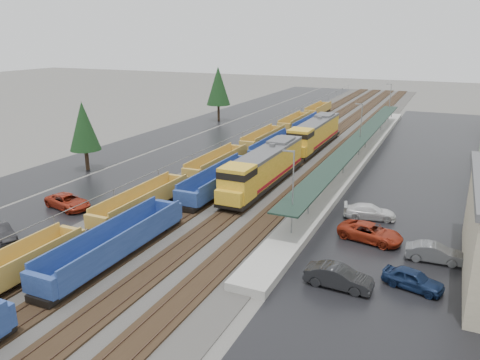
% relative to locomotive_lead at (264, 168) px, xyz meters
% --- Properties ---
extents(ground, '(360.00, 360.00, 0.00)m').
position_rel_locomotive_lead_xyz_m(ground, '(-2.00, -32.26, -2.45)').
color(ground, '#56544F').
rests_on(ground, ground).
extents(ballast_strip, '(20.00, 160.00, 0.08)m').
position_rel_locomotive_lead_xyz_m(ballast_strip, '(-2.00, 27.74, -2.41)').
color(ballast_strip, '#302D2B').
rests_on(ballast_strip, ground).
extents(trackbed, '(14.60, 160.00, 0.22)m').
position_rel_locomotive_lead_xyz_m(trackbed, '(-2.00, 27.74, -2.29)').
color(trackbed, black).
rests_on(trackbed, ground).
extents(west_parking_lot, '(10.00, 160.00, 0.02)m').
position_rel_locomotive_lead_xyz_m(west_parking_lot, '(-17.00, 27.74, -2.44)').
color(west_parking_lot, black).
rests_on(west_parking_lot, ground).
extents(west_road, '(9.00, 160.00, 0.02)m').
position_rel_locomotive_lead_xyz_m(west_road, '(-27.00, 27.74, -2.44)').
color(west_road, black).
rests_on(west_road, ground).
extents(east_commuter_lot, '(16.00, 100.00, 0.02)m').
position_rel_locomotive_lead_xyz_m(east_commuter_lot, '(17.00, 17.74, -2.44)').
color(east_commuter_lot, black).
rests_on(east_commuter_lot, ground).
extents(station_platform, '(3.00, 80.00, 8.00)m').
position_rel_locomotive_lead_xyz_m(station_platform, '(7.50, 17.75, -1.72)').
color(station_platform, '#9E9B93').
rests_on(station_platform, ground).
extents(chainlink_fence, '(0.08, 160.04, 2.02)m').
position_rel_locomotive_lead_xyz_m(chainlink_fence, '(-11.50, 26.18, -0.84)').
color(chainlink_fence, gray).
rests_on(chainlink_fence, ground).
extents(tree_west_near, '(3.96, 3.96, 9.00)m').
position_rel_locomotive_lead_xyz_m(tree_west_near, '(-24.00, -2.26, 3.37)').
color(tree_west_near, '#332316').
rests_on(tree_west_near, ground).
extents(tree_west_far, '(4.84, 4.84, 11.00)m').
position_rel_locomotive_lead_xyz_m(tree_west_far, '(-25.00, 37.74, 4.67)').
color(tree_west_far, '#332316').
rests_on(tree_west_far, ground).
extents(locomotive_lead, '(3.09, 20.37, 4.61)m').
position_rel_locomotive_lead_xyz_m(locomotive_lead, '(0.00, 0.00, 0.00)').
color(locomotive_lead, black).
rests_on(locomotive_lead, ground).
extents(locomotive_trail, '(3.09, 20.37, 4.61)m').
position_rel_locomotive_lead_xyz_m(locomotive_trail, '(0.00, 21.00, 0.00)').
color(locomotive_trail, black).
rests_on(locomotive_trail, ground).
extents(well_string_yellow, '(2.45, 111.33, 2.18)m').
position_rel_locomotive_lead_xyz_m(well_string_yellow, '(-8.00, 3.99, -1.34)').
color(well_string_yellow, '#B98A33').
rests_on(well_string_yellow, ground).
extents(well_string_blue, '(2.75, 89.36, 2.44)m').
position_rel_locomotive_lead_xyz_m(well_string_blue, '(-4.00, -3.00, -1.24)').
color(well_string_blue, navy).
rests_on(well_string_blue, ground).
extents(parked_car_west_b, '(2.85, 4.34, 1.35)m').
position_rel_locomotive_lead_xyz_m(parked_car_west_b, '(-15.43, -22.54, -1.78)').
color(parked_car_west_b, black).
rests_on(parked_car_west_b, ground).
extents(parked_car_west_c, '(3.51, 5.70, 1.47)m').
position_rel_locomotive_lead_xyz_m(parked_car_west_c, '(-15.76, -14.33, -1.72)').
color(parked_car_west_c, maroon).
rests_on(parked_car_west_c, ground).
extents(parked_car_east_a, '(1.90, 4.83, 1.57)m').
position_rel_locomotive_lead_xyz_m(parked_car_east_a, '(13.02, -18.39, -1.67)').
color(parked_car_east_a, black).
rests_on(parked_car_east_a, ground).
extents(parked_car_east_b, '(3.62, 5.89, 1.52)m').
position_rel_locomotive_lead_xyz_m(parked_car_east_b, '(13.72, -9.53, -1.69)').
color(parked_car_east_b, maroon).
rests_on(parked_car_east_b, ground).
extents(parked_car_east_c, '(3.06, 5.24, 1.42)m').
position_rel_locomotive_lead_xyz_m(parked_car_east_c, '(12.79, -4.40, -1.74)').
color(parked_car_east_c, silver).
rests_on(parked_car_east_c, ground).
extents(parked_car_east_d, '(2.66, 4.47, 1.42)m').
position_rel_locomotive_lead_xyz_m(parked_car_east_d, '(17.81, -16.42, -1.74)').
color(parked_car_east_d, '#122143').
rests_on(parked_car_east_d, ground).
extents(parked_car_east_e, '(1.81, 4.48, 1.45)m').
position_rel_locomotive_lead_xyz_m(parked_car_east_e, '(18.96, -11.40, -1.73)').
color(parked_car_east_e, '#56585B').
rests_on(parked_car_east_e, ground).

